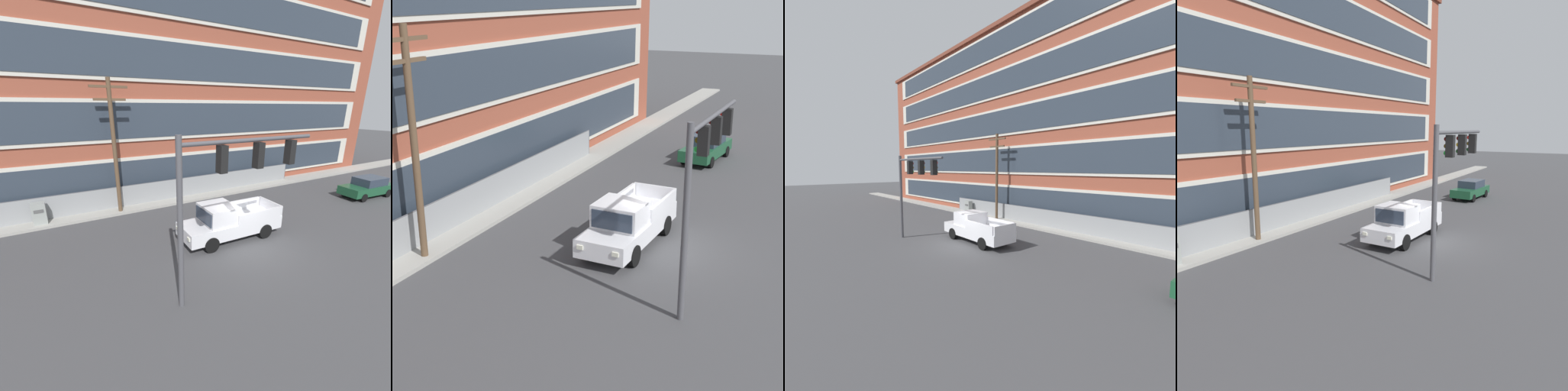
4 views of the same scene
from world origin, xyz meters
The scene contains 8 objects.
ground_plane centered at (0.00, 0.00, 0.00)m, with size 160.00×160.00×0.00m, color #424244.
sidewalk_building_side centered at (0.00, 8.12, 0.08)m, with size 80.00×1.76×0.16m, color #9E9B93.
brick_mill_building centered at (-3.08, 14.22, 9.72)m, with size 52.89×11.02×19.43m.
chain_link_fence centered at (-0.15, 8.42, 0.83)m, with size 23.02×0.06×1.63m.
traffic_signal_mast centered at (-2.91, -2.10, 4.41)m, with size 5.63×0.43×6.02m.
pickup_truck_white centered at (-0.28, 1.35, 0.95)m, with size 5.67×2.17×2.01m.
utility_pole_near_corner centered at (-4.58, 7.67, 4.61)m, with size 2.18×0.26×8.39m.
electrical_cabinet centered at (-9.25, 7.87, 0.74)m, with size 0.74×0.55×1.47m.
Camera 3 is at (13.40, -10.32, 5.14)m, focal length 24.00 mm.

